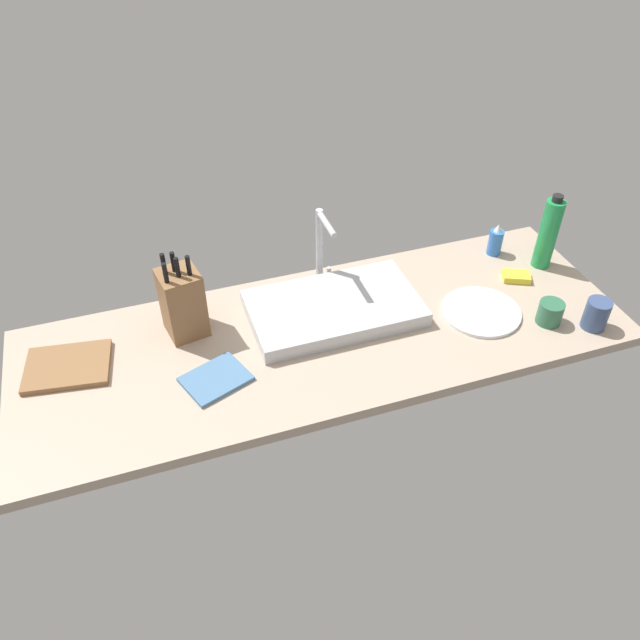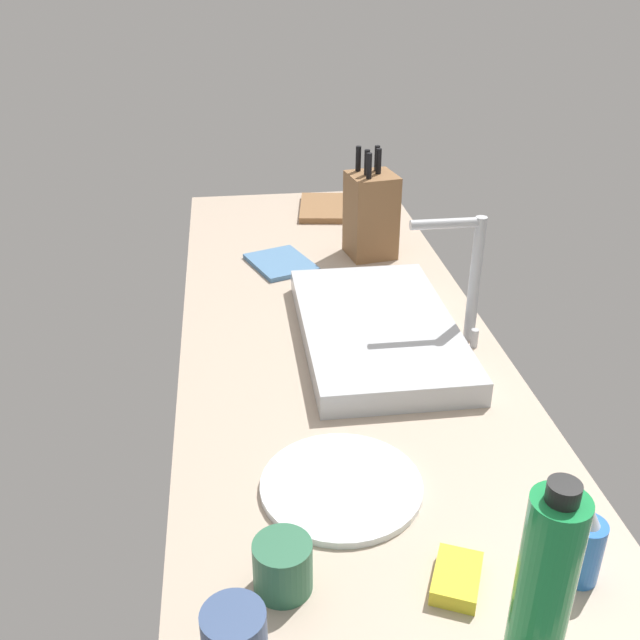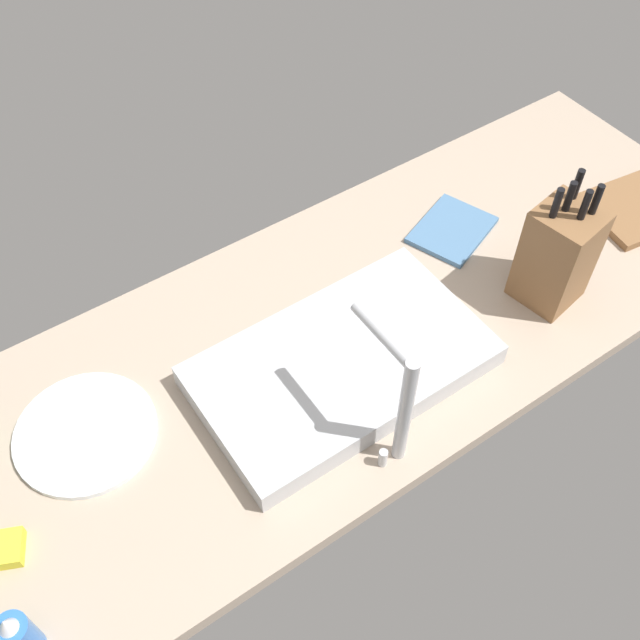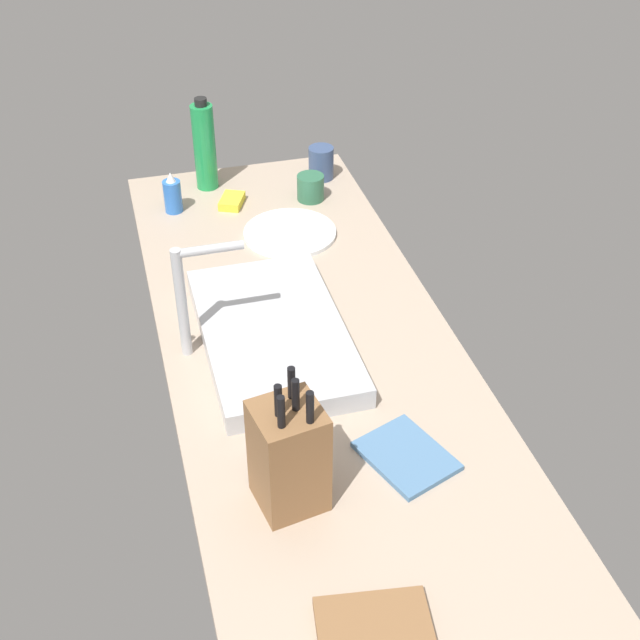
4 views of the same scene
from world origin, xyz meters
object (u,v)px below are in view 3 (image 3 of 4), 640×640
Objects in this scene: sink_basin at (342,365)px; knife_block at (557,255)px; faucet at (399,396)px; soap_bottle at (19,637)px; dinner_plate at (86,433)px; dish_towel at (452,230)px.

knife_block is at bearing 171.00° from sink_basin.
sink_basin is 47.70cm from knife_block.
sink_basin is at bearing -96.03° from faucet.
soap_bottle is at bearing -3.27° from faucet.
faucet is 0.96× the size of knife_block.
dinner_plate is at bearing -36.85° from faucet.
dinner_plate is (45.43, -14.84, -1.93)cm from sink_basin.
dinner_plate is at bearing -126.59° from soap_bottle.
sink_basin is at bearing 161.92° from dinner_plate.
sink_basin is 1.98× the size of faucet.
knife_block is (-46.30, 7.33, 8.83)cm from sink_basin.
soap_bottle is (65.02, -3.72, -11.19)cm from faucet.
sink_basin is 47.83cm from dinner_plate.
knife_block is 1.12× the size of dinner_plate.
sink_basin is 4.44× the size of soap_bottle.
dish_towel is at bearing -90.44° from knife_block.
soap_bottle reaches higher than dish_towel.
knife_block is 26.97cm from dish_towel.
soap_bottle is (66.90, 14.09, 2.68)cm from sink_basin.
dish_towel is (-87.67, -2.23, 0.00)cm from dinner_plate.
dish_towel is (-44.12, -34.87, -15.81)cm from faucet.
soap_bottle is at bearing 53.41° from dinner_plate.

